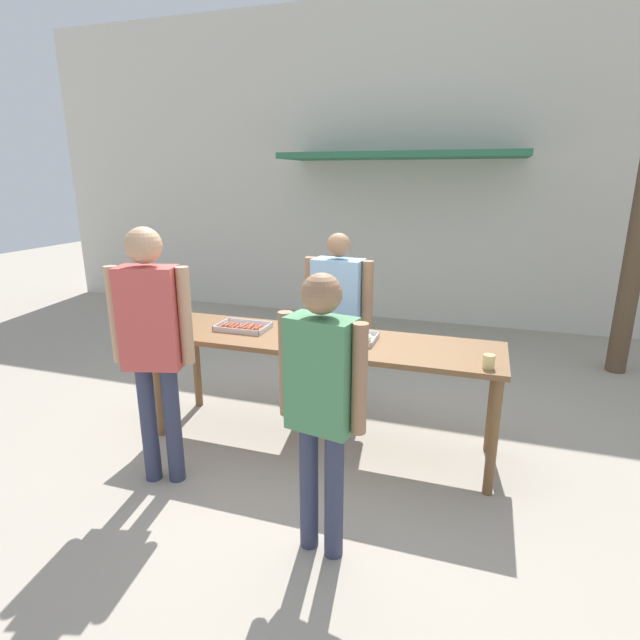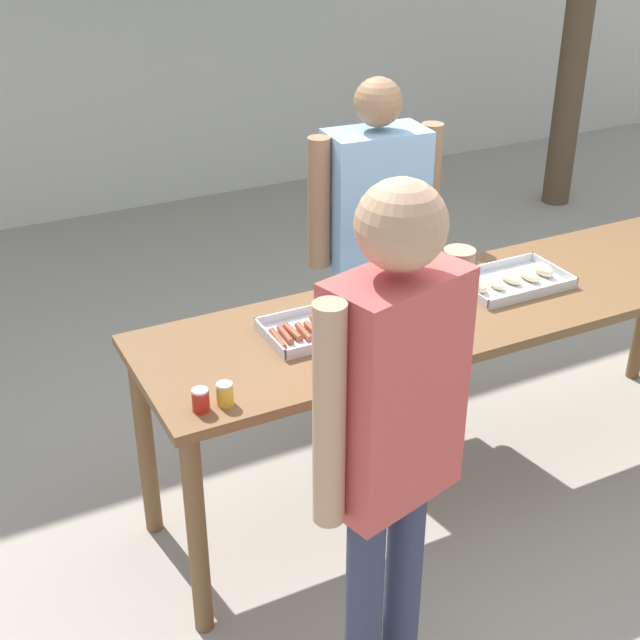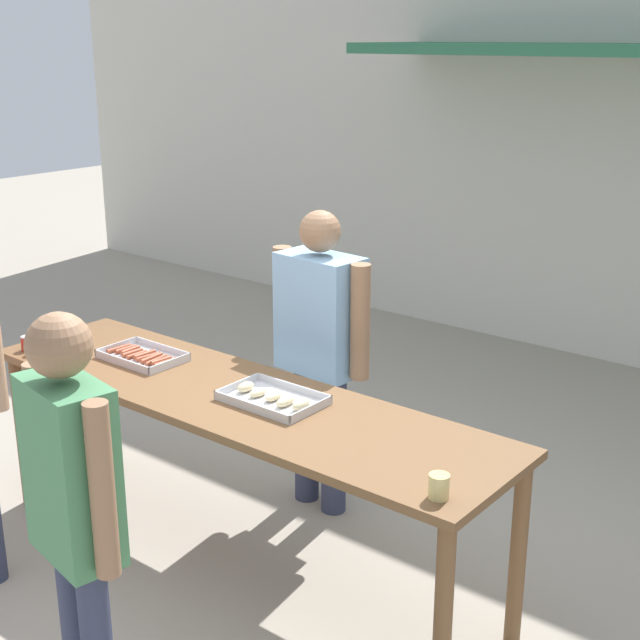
# 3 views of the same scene
# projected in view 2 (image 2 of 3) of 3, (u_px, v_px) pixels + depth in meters

# --- Properties ---
(ground_plane) EXTENTS (24.00, 24.00, 0.00)m
(ground_plane) POSITION_uv_depth(u_px,v_px,m) (459.00, 477.00, 4.03)
(ground_plane) COLOR #A39989
(serving_table) EXTENTS (2.79, 0.73, 0.91)m
(serving_table) POSITION_uv_depth(u_px,v_px,m) (473.00, 320.00, 3.64)
(serving_table) COLOR brown
(serving_table) RESTS_ON ground
(food_tray_sausages) EXTENTS (0.42, 0.28, 0.04)m
(food_tray_sausages) POSITION_uv_depth(u_px,v_px,m) (321.00, 328.00, 3.35)
(food_tray_sausages) COLOR silver
(food_tray_sausages) RESTS_ON serving_table
(food_tray_buns) EXTENTS (0.46, 0.30, 0.06)m
(food_tray_buns) POSITION_uv_depth(u_px,v_px,m) (513.00, 280.00, 3.70)
(food_tray_buns) COLOR silver
(food_tray_buns) RESTS_ON serving_table
(condiment_jar_mustard) EXTENTS (0.06, 0.06, 0.08)m
(condiment_jar_mustard) POSITION_uv_depth(u_px,v_px,m) (201.00, 400.00, 2.87)
(condiment_jar_mustard) COLOR #B22319
(condiment_jar_mustard) RESTS_ON serving_table
(condiment_jar_ketchup) EXTENTS (0.06, 0.06, 0.08)m
(condiment_jar_ketchup) POSITION_uv_depth(u_px,v_px,m) (225.00, 394.00, 2.90)
(condiment_jar_ketchup) COLOR gold
(condiment_jar_ketchup) RESTS_ON serving_table
(person_server_behind_table) EXTENTS (0.65, 0.28, 1.65)m
(person_server_behind_table) POSITION_uv_depth(u_px,v_px,m) (374.00, 225.00, 4.10)
(person_server_behind_table) COLOR #333851
(person_server_behind_table) RESTS_ON ground
(person_customer_holding_hotdog) EXTENTS (0.54, 0.31, 1.82)m
(person_customer_holding_hotdog) POSITION_uv_depth(u_px,v_px,m) (392.00, 425.00, 2.47)
(person_customer_holding_hotdog) COLOR #333851
(person_customer_holding_hotdog) RESTS_ON ground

